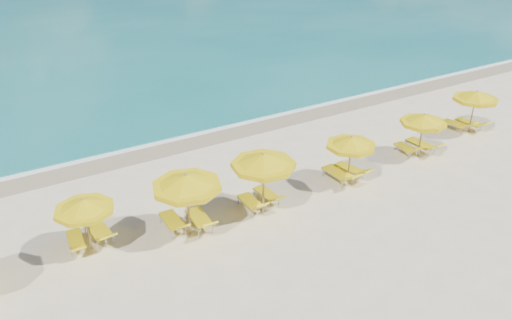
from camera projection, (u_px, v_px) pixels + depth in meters
ground_plane at (274, 199)px, 21.10m from camera, size 120.00×120.00×0.00m
ocean at (47, 14)px, 57.63m from camera, size 120.00×80.00×0.30m
wet_sand_band at (199, 137)px, 26.73m from camera, size 120.00×2.60×0.01m
foam_line at (193, 132)px, 27.34m from camera, size 120.00×1.20×0.03m
whitecap_near at (46, 104)px, 31.26m from camera, size 14.00×0.36×0.05m
whitecap_far at (200, 50)px, 43.08m from camera, size 18.00×0.30×0.05m
umbrella_1 at (84, 206)px, 17.21m from camera, size 2.23×2.23×2.13m
umbrella_2 at (187, 182)px, 17.86m from camera, size 2.81×2.81×2.61m
umbrella_3 at (263, 161)px, 19.34m from camera, size 3.11×3.11×2.61m
umbrella_4 at (351, 143)px, 21.61m from camera, size 2.90×2.90×2.24m
umbrella_5 at (424, 120)px, 23.90m from camera, size 2.52×2.52×2.24m
umbrella_6 at (476, 96)px, 26.48m from camera, size 2.59×2.59×2.39m
lounger_1_left at (76, 242)px, 18.05m from camera, size 0.67×1.70×0.61m
lounger_1_right at (99, 233)px, 18.47m from camera, size 0.81×2.05×0.83m
lounger_2_left at (173, 224)px, 19.01m from camera, size 0.66×1.87×0.81m
lounger_2_right at (200, 222)px, 19.14m from camera, size 0.75×1.95×0.86m
lounger_3_left at (251, 205)px, 20.27m from camera, size 0.64×1.73×0.80m
lounger_3_right at (267, 197)px, 20.88m from camera, size 0.62×1.73×0.70m
lounger_4_left at (338, 176)px, 22.39m from camera, size 0.73×2.02×0.82m
lounger_4_right at (350, 171)px, 22.84m from camera, size 0.94×1.90×0.71m
lounger_5_left at (406, 150)px, 24.85m from camera, size 0.71×1.64×0.76m
lounger_5_right at (421, 147)px, 25.12m from camera, size 0.74×1.99×0.82m
lounger_6_left at (455, 126)px, 27.49m from camera, size 0.81×1.88×0.79m
lounger_6_right at (469, 125)px, 27.68m from camera, size 0.87×1.90×0.76m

